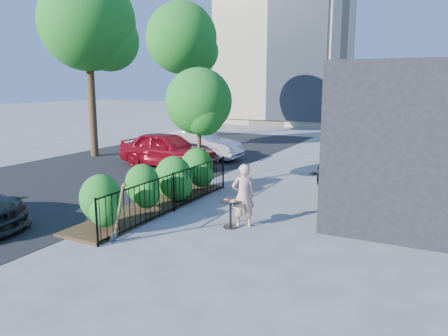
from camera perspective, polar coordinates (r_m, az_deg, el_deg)
The scene contains 13 objects.
ground at distance 11.51m, azimuth -0.22°, elevation -6.62°, with size 120.00×120.00×0.00m, color gray.
fence at distance 12.09m, azimuth -6.57°, elevation -3.07°, with size 0.05×6.05×1.10m.
planting_bed at distance 12.61m, azimuth -9.18°, elevation -4.99°, with size 1.30×6.00×0.08m, color #382616.
shrubs at distance 12.47m, azimuth -8.64°, elevation -2.02°, with size 1.10×5.60×1.24m.
patio_tree at distance 14.48m, azimuth -3.17°, elevation 8.16°, with size 2.20×2.20×3.94m.
street at distance 17.86m, azimuth -16.03°, elevation -0.63°, with size 9.00×30.00×0.01m, color black.
street_tree_near at distance 21.81m, azimuth -17.33°, elevation 16.98°, with size 4.40×4.40×8.28m.
street_tree_far at distance 28.13m, azimuth -5.52°, elevation 15.99°, with size 4.40×4.40×8.28m.
cafe_table at distance 10.71m, azimuth 0.87°, elevation -5.34°, with size 0.54×0.54×0.73m.
woman at distance 10.70m, azimuth 2.53°, elevation -3.62°, with size 0.58×0.38×1.58m, color #DAA98D.
shovel at distance 9.94m, azimuth -13.69°, elevation -6.11°, with size 0.48×0.18×1.41m.
car_red at distance 18.48m, azimuth -7.41°, elevation 2.42°, with size 1.75×4.34×1.48m, color maroon.
car_silver at distance 20.27m, azimuth -3.39°, elevation 3.06°, with size 1.42×4.07×1.34m, color silver.
Camera 1 is at (4.99, -9.76, 3.51)m, focal length 35.00 mm.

